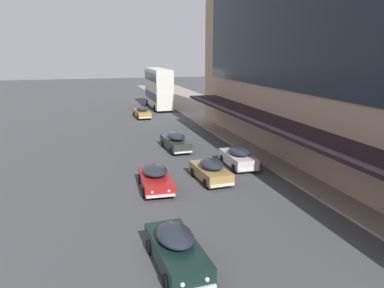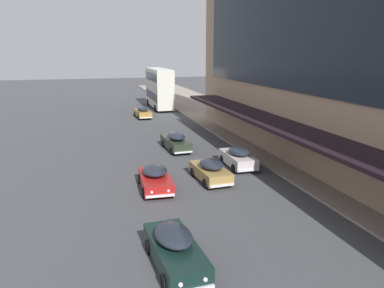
{
  "view_description": "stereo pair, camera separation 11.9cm",
  "coord_description": "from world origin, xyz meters",
  "px_view_note": "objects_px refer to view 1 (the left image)",
  "views": [
    {
      "loc": [
        -7.22,
        -6.46,
        8.78
      ],
      "look_at": [
        0.79,
        21.17,
        1.59
      ],
      "focal_mm": 35.0,
      "sensor_mm": 36.0,
      "label": 1
    },
    {
      "loc": [
        -7.1,
        -6.49,
        8.78
      ],
      "look_at": [
        0.79,
        21.17,
        1.59
      ],
      "focal_mm": 35.0,
      "sensor_mm": 36.0,
      "label": 2
    }
  ],
  "objects_px": {
    "transit_bus_kerbside_front": "(158,87)",
    "sedan_oncoming_rear": "(238,157)",
    "sedan_trailing_near": "(211,170)",
    "sedan_second_mid": "(176,141)",
    "sedan_far_back": "(176,248)",
    "sedan_trailing_mid": "(142,112)",
    "sedan_second_near": "(156,178)"
  },
  "relations": [
    {
      "from": "sedan_oncoming_rear",
      "to": "transit_bus_kerbside_front",
      "type": "bearing_deg",
      "value": 89.87
    },
    {
      "from": "transit_bus_kerbside_front",
      "to": "sedan_second_near",
      "type": "relative_size",
      "value": 2.33
    },
    {
      "from": "sedan_second_mid",
      "to": "sedan_far_back",
      "type": "bearing_deg",
      "value": -103.64
    },
    {
      "from": "sedan_far_back",
      "to": "sedan_oncoming_rear",
      "type": "bearing_deg",
      "value": 56.79
    },
    {
      "from": "sedan_trailing_mid",
      "to": "sedan_trailing_near",
      "type": "height_order",
      "value": "sedan_trailing_near"
    },
    {
      "from": "sedan_trailing_mid",
      "to": "sedan_trailing_near",
      "type": "xyz_separation_m",
      "value": [
        0.69,
        -26.31,
        0.01
      ]
    },
    {
      "from": "transit_bus_kerbside_front",
      "to": "sedan_oncoming_rear",
      "type": "distance_m",
      "value": 31.94
    },
    {
      "from": "sedan_trailing_near",
      "to": "sedan_oncoming_rear",
      "type": "bearing_deg",
      "value": 38.77
    },
    {
      "from": "sedan_second_near",
      "to": "sedan_trailing_mid",
      "type": "height_order",
      "value": "sedan_trailing_mid"
    },
    {
      "from": "sedan_oncoming_rear",
      "to": "sedan_far_back",
      "type": "height_order",
      "value": "sedan_oncoming_rear"
    },
    {
      "from": "sedan_trailing_mid",
      "to": "sedan_far_back",
      "type": "distance_m",
      "value": 36.13
    },
    {
      "from": "transit_bus_kerbside_front",
      "to": "sedan_second_near",
      "type": "distance_m",
      "value": 35.6
    },
    {
      "from": "sedan_oncoming_rear",
      "to": "sedan_trailing_near",
      "type": "bearing_deg",
      "value": -141.23
    },
    {
      "from": "sedan_far_back",
      "to": "sedan_trailing_near",
      "type": "relative_size",
      "value": 1.1
    },
    {
      "from": "transit_bus_kerbside_front",
      "to": "sedan_trailing_near",
      "type": "distance_m",
      "value": 34.56
    },
    {
      "from": "transit_bus_kerbside_front",
      "to": "sedan_second_mid",
      "type": "bearing_deg",
      "value": -97.85
    },
    {
      "from": "sedan_far_back",
      "to": "sedan_trailing_near",
      "type": "height_order",
      "value": "sedan_far_back"
    },
    {
      "from": "sedan_second_near",
      "to": "sedan_far_back",
      "type": "xyz_separation_m",
      "value": [
        -0.86,
        -9.12,
        0.05
      ]
    },
    {
      "from": "sedan_oncoming_rear",
      "to": "sedan_trailing_mid",
      "type": "distance_m",
      "value": 24.12
    },
    {
      "from": "transit_bus_kerbside_front",
      "to": "sedan_trailing_mid",
      "type": "relative_size",
      "value": 2.36
    },
    {
      "from": "transit_bus_kerbside_front",
      "to": "sedan_second_near",
      "type": "height_order",
      "value": "transit_bus_kerbside_front"
    },
    {
      "from": "sedan_second_mid",
      "to": "sedan_far_back",
      "type": "distance_m",
      "value": 18.89
    },
    {
      "from": "transit_bus_kerbside_front",
      "to": "sedan_trailing_mid",
      "type": "height_order",
      "value": "transit_bus_kerbside_front"
    },
    {
      "from": "sedan_trailing_mid",
      "to": "sedan_far_back",
      "type": "height_order",
      "value": "sedan_far_back"
    },
    {
      "from": "sedan_trailing_near",
      "to": "sedan_second_mid",
      "type": "bearing_deg",
      "value": 92.31
    },
    {
      "from": "transit_bus_kerbside_front",
      "to": "sedan_second_near",
      "type": "bearing_deg",
      "value": -101.56
    },
    {
      "from": "transit_bus_kerbside_front",
      "to": "sedan_trailing_near",
      "type": "height_order",
      "value": "transit_bus_kerbside_front"
    },
    {
      "from": "sedan_second_near",
      "to": "sedan_trailing_mid",
      "type": "bearing_deg",
      "value": 83.06
    },
    {
      "from": "sedan_second_mid",
      "to": "sedan_trailing_near",
      "type": "height_order",
      "value": "sedan_second_mid"
    },
    {
      "from": "sedan_second_mid",
      "to": "sedan_far_back",
      "type": "relative_size",
      "value": 1.03
    },
    {
      "from": "sedan_oncoming_rear",
      "to": "sedan_second_mid",
      "type": "relative_size",
      "value": 0.88
    },
    {
      "from": "sedan_oncoming_rear",
      "to": "sedan_second_near",
      "type": "bearing_deg",
      "value": -157.28
    }
  ]
}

